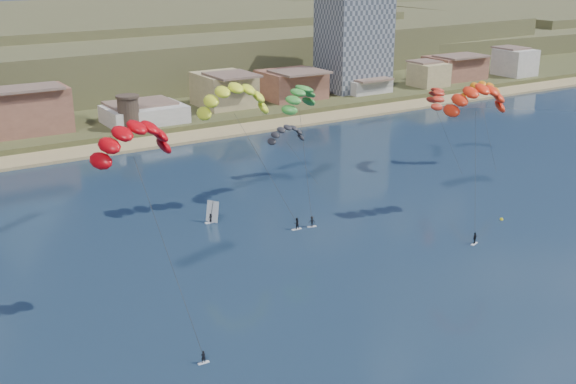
{
  "coord_description": "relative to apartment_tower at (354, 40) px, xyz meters",
  "views": [
    {
      "loc": [
        -52.78,
        -51.8,
        43.65
      ],
      "look_at": [
        0.0,
        32.0,
        10.0
      ],
      "focal_mm": 43.93,
      "sensor_mm": 36.0,
      "label": 1
    }
  ],
  "objects": [
    {
      "name": "ground",
      "position": [
        -85.0,
        -128.0,
        -17.82
      ],
      "size": [
        2400.0,
        2400.0,
        0.0
      ],
      "primitive_type": "plane",
      "color": "black",
      "rests_on": "ground"
    },
    {
      "name": "beach",
      "position": [
        -85.0,
        -22.0,
        -17.57
      ],
      "size": [
        2200.0,
        12.0,
        0.9
      ],
      "color": "tan",
      "rests_on": "ground"
    },
    {
      "name": "foothills",
      "position": [
        -62.61,
        104.47,
        -8.74
      ],
      "size": [
        940.0,
        210.0,
        18.0
      ],
      "color": "brown",
      "rests_on": "ground"
    },
    {
      "name": "apartment_tower",
      "position": [
        0.0,
        0.0,
        0.0
      ],
      "size": [
        20.0,
        16.0,
        32.0
      ],
      "color": "gray",
      "rests_on": "ground"
    },
    {
      "name": "watchtower",
      "position": [
        -80.0,
        -14.0,
        -11.45
      ],
      "size": [
        5.82,
        5.82,
        8.6
      ],
      "color": "#47382D",
      "rests_on": "ground"
    },
    {
      "name": "kitesurfer_red",
      "position": [
        -111.2,
        -104.21,
        6.25
      ],
      "size": [
        11.55,
        16.28,
        27.62
      ],
      "color": "silver",
      "rests_on": "ground"
    },
    {
      "name": "kitesurfer_yellow",
      "position": [
        -82.72,
        -75.26,
        3.17
      ],
      "size": [
        13.78,
        16.73,
        25.54
      ],
      "color": "silver",
      "rests_on": "ground"
    },
    {
      "name": "kitesurfer_orange",
      "position": [
        -48.87,
        -98.04,
        3.48
      ],
      "size": [
        16.3,
        14.63,
        25.66
      ],
      "color": "silver",
      "rests_on": "ground"
    },
    {
      "name": "kitesurfer_green",
      "position": [
        -69.19,
        -74.77,
        1.66
      ],
      "size": [
        12.74,
        18.94,
        24.14
      ],
      "color": "silver",
      "rests_on": "ground"
    },
    {
      "name": "distant_kite_dark",
      "position": [
        -64.34,
        -62.58,
        -8.11
      ],
      "size": [
        8.47,
        5.72,
        13.2
      ],
      "color": "#262626",
      "rests_on": "ground"
    },
    {
      "name": "distant_kite_orange",
      "position": [
        -24.05,
        -76.22,
        -1.18
      ],
      "size": [
        9.74,
        8.61,
        19.68
      ],
      "color": "#262626",
      "rests_on": "ground"
    },
    {
      "name": "distant_kite_red",
      "position": [
        -34.68,
        -73.48,
        -1.92
      ],
      "size": [
        8.11,
        9.36,
        18.88
      ],
      "color": "#262626",
      "rests_on": "ground"
    },
    {
      "name": "windsurfer",
      "position": [
        -88.99,
        -77.81,
        -16.63
      ],
      "size": [
        2.12,
        2.31,
        3.74
      ],
      "color": "silver",
      "rests_on": "ground"
    },
    {
      "name": "buoy",
      "position": [
        -46.1,
        -103.45,
        -17.71
      ],
      "size": [
        0.62,
        0.62,
        0.62
      ],
      "color": "yellow",
      "rests_on": "ground"
    }
  ]
}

